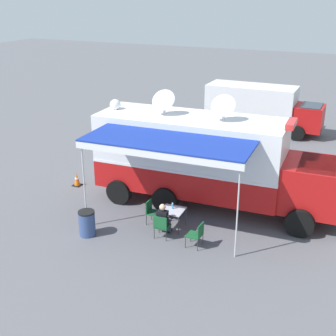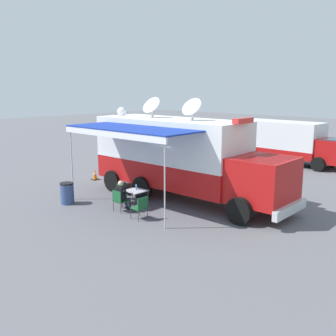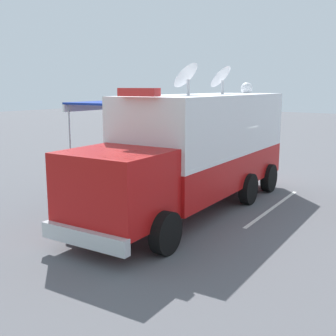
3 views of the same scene
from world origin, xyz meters
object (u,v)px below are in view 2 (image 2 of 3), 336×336
Objects in this scene: traffic_cone at (95,175)px; car_behind_truck at (207,156)px; folding_chair_beside_table at (123,191)px; folding_chair_at_table at (119,199)px; trash_bin at (67,193)px; seated_responder at (123,195)px; folding_table at (135,192)px; command_truck at (182,155)px; water_bottle at (136,187)px; support_truck at (289,142)px; folding_chair_spare_by_truck at (141,206)px.

car_behind_truck reaches higher than traffic_cone.
car_behind_truck is at bearing -168.29° from folding_chair_beside_table.
trash_bin reaches higher than folding_chair_at_table.
folding_chair_beside_table is 0.70× the size of seated_responder.
traffic_cone is (-1.77, -5.32, -0.39)m from folding_table.
folding_chair_at_table is at bearing 109.29° from trash_bin.
traffic_cone is (-2.57, -5.27, -0.23)m from folding_chair_at_table.
traffic_cone is at bearing -140.45° from trash_bin.
seated_responder is 1.37× the size of trash_bin.
folding_chair_beside_table is 4.80m from traffic_cone.
seated_responder reaches higher than folding_chair_at_table.
command_truck is at bearing 169.03° from folding_table.
traffic_cone is at bearing -110.90° from folding_chair_beside_table.
folding_chair_at_table is at bearing -1.03° from water_bottle.
folding_chair_beside_table is 13.23m from support_truck.
trash_bin is 4.45m from traffic_cone.
water_bottle is 0.26× the size of folding_chair_spare_by_truck.
car_behind_truck is at bearing 179.62° from trash_bin.
folding_chair_at_table is 1.00× the size of folding_chair_spare_by_truck.
support_truck is (-13.86, -0.09, 0.73)m from seated_responder.
folding_table is 1.51m from folding_chair_spare_by_truck.
traffic_cone is at bearing -108.41° from folding_table.
command_truck is 2.56m from water_bottle.
folding_table is 0.96× the size of folding_chair_beside_table.
folding_table is 0.19m from water_bottle.
command_truck reaches higher than water_bottle.
folding_chair_at_table is at bearing 0.41° from support_truck.
seated_responder is 0.18× the size of support_truck.
seated_responder is (0.70, -0.02, -0.18)m from water_bottle.
folding_chair_at_table is at bearing 2.38° from seated_responder.
seated_responder is 5.79m from traffic_cone.
folding_chair_spare_by_truck reaches higher than traffic_cone.
car_behind_truck is (-5.36, -2.89, -1.07)m from command_truck.
seated_responder reaches higher than traffic_cone.
folding_table is 0.96× the size of folding_chair_at_table.
seated_responder reaches higher than water_bottle.
folding_chair_spare_by_truck is 9.30m from car_behind_truck.
folding_chair_at_table is 0.20× the size of car_behind_truck.
folding_table reaches higher than traffic_cone.
support_truck reaches higher than seated_responder.
folding_chair_at_table is at bearing 15.62° from car_behind_truck.
folding_chair_at_table is 0.70× the size of seated_responder.
folding_table is 0.91× the size of trash_bin.
car_behind_truck is at bearing -22.33° from support_truck.
car_behind_truck is (-8.53, -3.69, 0.37)m from folding_chair_spare_by_truck.
car_behind_truck is (-5.93, 2.89, 0.60)m from traffic_cone.
support_truck reaches higher than folding_chair_at_table.
seated_responder is (0.61, -0.06, -0.02)m from folding_table.
seated_responder is 0.29× the size of car_behind_truck.
support_truck is at bearing -179.32° from folding_table.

